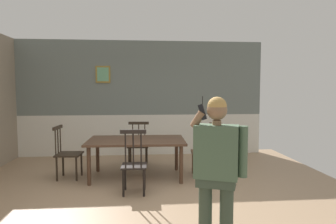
% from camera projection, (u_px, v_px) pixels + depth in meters
% --- Properties ---
extents(ground_plane, '(7.23, 7.23, 0.00)m').
position_uv_depth(ground_plane, '(142.00, 201.00, 4.51)').
color(ground_plane, '#9E7F60').
extents(room_back_partition, '(6.18, 0.17, 2.88)m').
position_uv_depth(room_back_partition, '(141.00, 100.00, 7.67)').
color(room_back_partition, slate).
rests_on(room_back_partition, ground_plane).
extents(dining_table, '(1.84, 1.14, 0.72)m').
position_uv_depth(dining_table, '(137.00, 143.00, 5.72)').
color(dining_table, '#4C3323').
rests_on(dining_table, ground_plane).
extents(chair_near_window, '(0.48, 0.48, 0.94)m').
position_uv_depth(chair_near_window, '(138.00, 144.00, 6.67)').
color(chair_near_window, '#2D2319').
rests_on(chair_near_window, ground_plane).
extents(chair_by_doorway, '(0.47, 0.47, 0.99)m').
position_uv_depth(chair_by_doorway, '(67.00, 153.00, 5.65)').
color(chair_by_doorway, '#2D2319').
rests_on(chair_by_doorway, ground_plane).
extents(chair_at_table_head, '(0.44, 0.44, 1.02)m').
position_uv_depth(chair_at_table_head, '(204.00, 151.00, 5.81)').
color(chair_at_table_head, '#513823').
rests_on(chair_at_table_head, ground_plane).
extents(chair_opposite_corner, '(0.42, 0.42, 1.06)m').
position_uv_depth(chair_opposite_corner, '(134.00, 164.00, 4.80)').
color(chair_opposite_corner, black).
rests_on(chair_opposite_corner, ground_plane).
extents(person_figure, '(0.57, 0.39, 1.60)m').
position_uv_depth(person_figure, '(217.00, 163.00, 3.10)').
color(person_figure, '#3A493A').
rests_on(person_figure, ground_plane).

